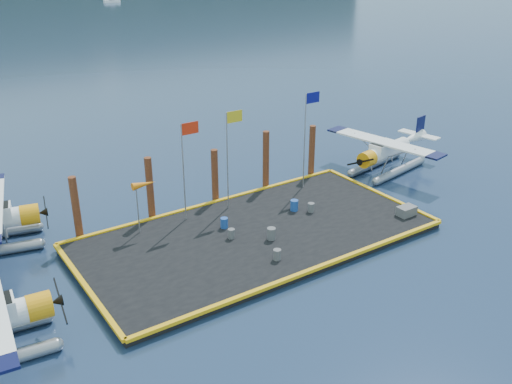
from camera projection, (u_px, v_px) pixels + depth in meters
ground at (255, 239)px, 33.05m from camera, size 4000.00×4000.00×0.00m
dock at (255, 236)px, 32.97m from camera, size 20.00×10.00×0.40m
dock_bumpers at (255, 231)px, 32.85m from camera, size 20.25×10.25×0.18m
seaplane_d at (385, 153)px, 42.15m from camera, size 8.64×9.43×3.33m
drum_0 at (231, 234)px, 32.21m from camera, size 0.40×0.40×0.56m
drum_1 at (271, 234)px, 32.06m from camera, size 0.49×0.49×0.69m
drum_2 at (311, 207)px, 35.36m from camera, size 0.41×0.41×0.58m
drum_3 at (277, 255)px, 30.01m from camera, size 0.42×0.42×0.59m
drum_4 at (294, 205)px, 35.51m from camera, size 0.49×0.49×0.69m
drum_5 at (224, 223)px, 33.37m from camera, size 0.44×0.44×0.62m
crate at (406, 211)px, 34.92m from camera, size 1.14×0.76×0.57m
flagpole_red at (186, 157)px, 32.99m from camera, size 1.14×0.08×6.00m
flagpole_yellow at (230, 145)px, 34.48m from camera, size 1.14×0.08×6.20m
flagpole_blue at (307, 126)px, 37.48m from camera, size 1.14×0.08×6.50m
windsock at (144, 186)px, 32.06m from camera, size 1.40×0.44×3.12m
piling_0 at (76, 210)px, 31.99m from camera, size 0.44×0.44×4.00m
piling_1 at (150, 190)px, 34.25m from camera, size 0.44×0.44×4.20m
piling_2 at (215, 178)px, 36.64m from camera, size 0.44×0.44×3.80m
piling_3 at (266, 162)px, 38.59m from camera, size 0.44×0.44×4.30m
piling_4 at (312, 153)px, 40.70m from camera, size 0.44×0.44×4.00m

